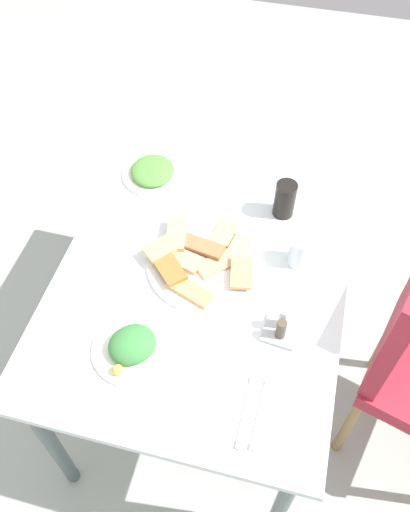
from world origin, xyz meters
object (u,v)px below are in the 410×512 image
object	(u,v)px
dining_table	(206,276)
condiment_caddy	(281,327)
drinking_glass	(300,251)
soda_can	(285,199)
salad_plate_rice	(153,172)
salad_plate_greens	(132,346)
paper_napkin	(253,414)
spoon	(260,415)
pide_platter	(201,261)
fork	(246,411)

from	to	relation	value
dining_table	condiment_caddy	distance (m)	0.33
drinking_glass	soda_can	bearing A→B (deg)	-157.92
salad_plate_rice	soda_can	distance (m)	0.46
salad_plate_rice	condiment_caddy	xyz separation A→B (m)	(0.49, 0.51, 0.01)
dining_table	condiment_caddy	bearing A→B (deg)	53.57
salad_plate_greens	paper_napkin	xyz separation A→B (m)	(0.09, 0.34, -0.02)
drinking_glass	condiment_caddy	bearing A→B (deg)	-2.39
drinking_glass	paper_napkin	size ratio (longest dim) A/B	0.64
salad_plate_greens	spoon	distance (m)	0.37
spoon	soda_can	bearing A→B (deg)	-173.05
pide_platter	drinking_glass	distance (m)	0.29
soda_can	paper_napkin	xyz separation A→B (m)	(0.67, 0.04, -0.06)
salad_plate_rice	drinking_glass	bearing A→B (deg)	65.19
salad_plate_rice	soda_can	bearing A→B (deg)	82.32
soda_can	fork	size ratio (longest dim) A/B	0.66
paper_napkin	condiment_caddy	bearing A→B (deg)	173.49
salad_plate_greens	condiment_caddy	distance (m)	0.39
pide_platter	paper_napkin	world-z (taller)	pide_platter
dining_table	salad_plate_rice	size ratio (longest dim) A/B	5.57
paper_napkin	spoon	bearing A→B (deg)	90.00
pide_platter	soda_can	distance (m)	0.33
drinking_glass	fork	bearing A→B (deg)	-6.52
salad_plate_greens	condiment_caddy	size ratio (longest dim) A/B	2.18
dining_table	condiment_caddy	world-z (taller)	condiment_caddy
pide_platter	salad_plate_greens	xyz separation A→B (m)	(0.32, -0.10, 0.01)
pide_platter	salad_plate_rice	xyz separation A→B (m)	(-0.32, -0.25, 0.00)
salad_plate_greens	paper_napkin	distance (m)	0.35
dining_table	paper_napkin	distance (m)	0.49
condiment_caddy	dining_table	bearing A→B (deg)	-126.43
salad_plate_rice	dining_table	bearing A→B (deg)	40.77
paper_napkin	spoon	xyz separation A→B (m)	(0.00, 0.02, 0.00)
pide_platter	drinking_glass	bearing A→B (deg)	106.25
dining_table	paper_napkin	xyz separation A→B (m)	(0.42, 0.22, 0.08)
soda_can	salad_plate_rice	bearing A→B (deg)	-97.68
dining_table	spoon	distance (m)	0.50
drinking_glass	paper_napkin	world-z (taller)	drinking_glass
pide_platter	dining_table	bearing A→B (deg)	149.05
dining_table	soda_can	distance (m)	0.34
pide_platter	salad_plate_rice	bearing A→B (deg)	-141.96
condiment_caddy	salad_plate_greens	bearing A→B (deg)	-67.87
pide_platter	soda_can	bearing A→B (deg)	142.71
salad_plate_rice	condiment_caddy	size ratio (longest dim) A/B	2.09
dining_table	pide_platter	distance (m)	0.10
dining_table	drinking_glass	size ratio (longest dim) A/B	12.01
pide_platter	salad_plate_greens	distance (m)	0.33
soda_can	condiment_caddy	distance (m)	0.43
paper_napkin	condiment_caddy	distance (m)	0.24
spoon	condiment_caddy	xyz separation A→B (m)	(-0.24, 0.01, 0.02)
paper_napkin	pide_platter	bearing A→B (deg)	-150.01
drinking_glass	spoon	bearing A→B (deg)	-2.30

